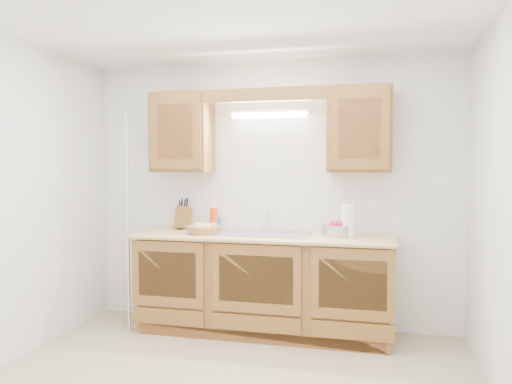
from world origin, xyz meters
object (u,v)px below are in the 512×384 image
(paper_towel, at_px, (349,221))
(apple_bowl, at_px, (336,229))
(fruit_basket, at_px, (204,228))
(knife_block, at_px, (183,217))

(paper_towel, relative_size, apple_bowl, 1.12)
(fruit_basket, distance_m, knife_block, 0.41)
(fruit_basket, distance_m, apple_bowl, 1.19)
(knife_block, bearing_deg, fruit_basket, -28.72)
(fruit_basket, distance_m, paper_towel, 1.29)
(paper_towel, distance_m, apple_bowl, 0.13)
(knife_block, distance_m, paper_towel, 1.60)
(knife_block, relative_size, paper_towel, 0.96)
(fruit_basket, height_order, paper_towel, paper_towel)
(knife_block, height_order, paper_towel, paper_towel)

